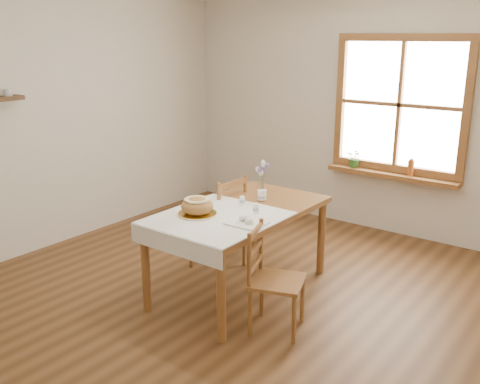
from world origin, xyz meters
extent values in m
plane|color=brown|center=(0.00, 0.00, 0.00)|extent=(5.00, 5.00, 0.00)
cube|color=beige|center=(0.00, 2.50, 1.30)|extent=(4.50, 0.10, 2.60)
cube|color=beige|center=(-2.25, 0.00, 1.30)|extent=(0.10, 5.00, 2.60)
cube|color=brown|center=(0.50, 2.46, 2.14)|extent=(1.46, 0.08, 0.08)
cube|color=brown|center=(0.50, 2.46, 0.76)|extent=(1.46, 0.08, 0.08)
cube|color=brown|center=(-0.19, 2.46, 1.45)|extent=(0.08, 0.08, 1.30)
cube|color=brown|center=(1.19, 2.46, 1.45)|extent=(0.08, 0.08, 1.30)
cube|color=brown|center=(0.50, 2.46, 1.45)|extent=(0.04, 0.06, 1.30)
cube|color=brown|center=(0.50, 2.46, 1.45)|extent=(1.30, 0.06, 0.04)
cube|color=white|center=(0.50, 2.49, 1.45)|extent=(1.30, 0.01, 1.30)
cube|color=brown|center=(0.50, 2.40, 0.69)|extent=(1.46, 0.20, 0.05)
cylinder|color=#B2B7BC|center=(-2.16, -0.42, 1.65)|extent=(0.08, 0.08, 0.06)
cube|color=brown|center=(0.00, 0.30, 0.72)|extent=(0.90, 1.60, 0.05)
cylinder|color=brown|center=(-0.39, -0.44, 0.35)|extent=(0.07, 0.07, 0.70)
cylinder|color=brown|center=(0.39, -0.44, 0.35)|extent=(0.07, 0.07, 0.70)
cylinder|color=brown|center=(-0.39, 1.04, 0.35)|extent=(0.07, 0.07, 0.70)
cylinder|color=brown|center=(0.39, 1.04, 0.35)|extent=(0.07, 0.07, 0.70)
cube|color=silver|center=(0.00, 0.00, 0.76)|extent=(0.91, 0.99, 0.01)
cylinder|color=white|center=(-0.17, -0.05, 0.77)|extent=(0.38, 0.38, 0.02)
ellipsoid|color=olive|center=(-0.17, -0.05, 0.85)|extent=(0.26, 0.26, 0.14)
cube|color=silver|center=(0.28, 0.01, 0.77)|extent=(0.30, 0.25, 0.01)
cylinder|color=white|center=(-0.03, 0.37, 0.80)|extent=(0.06, 0.06, 0.09)
cylinder|color=white|center=(0.19, 0.26, 0.81)|extent=(0.05, 0.05, 0.09)
cylinder|color=white|center=(0.01, 0.61, 0.79)|extent=(0.10, 0.10, 0.09)
imported|color=#306829|center=(0.06, 2.40, 0.80)|extent=(0.24, 0.26, 0.17)
cylinder|color=#A7511E|center=(0.70, 2.40, 0.81)|extent=(0.08, 0.08, 0.19)
camera|label=1|loc=(2.58, -3.12, 2.16)|focal=40.00mm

